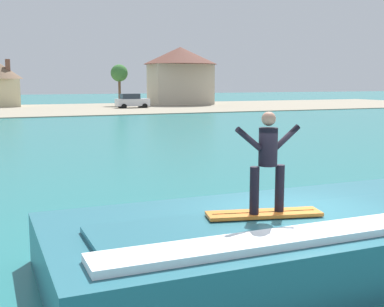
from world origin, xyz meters
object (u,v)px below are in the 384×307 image
car_far_shore (132,101)px  tree_tall_bare (119,74)px  surfboard (264,214)px  surfer (268,157)px  house_gabled_white (180,70)px  wave_crest (293,238)px

car_far_shore → tree_tall_bare: size_ratio=0.73×
surfboard → surfer: bearing=-60.1°
tree_tall_bare → surfer: bearing=-102.2°
surfer → house_gabled_white: (22.05, 60.28, 2.96)m
surfer → house_gabled_white: size_ratio=0.16×
car_far_shore → house_gabled_white: house_gabled_white is taller
surfboard → surfer: surfer is taller
surfboard → car_far_shore: car_far_shore is taller
surfboard → car_far_shore: 54.97m
wave_crest → house_gabled_white: house_gabled_white is taller
wave_crest → tree_tall_bare: tree_tall_bare is taller
surfboard → tree_tall_bare: 60.53m
surfer → tree_tall_bare: size_ratio=0.31×
surfer → tree_tall_bare: tree_tall_bare is taller
surfer → tree_tall_bare: 60.53m
wave_crest → surfer: bearing=-162.0°
wave_crest → car_far_shore: bearing=77.2°
surfboard → tree_tall_bare: tree_tall_bare is taller
surfer → car_far_shore: (12.83, 53.49, -1.14)m
car_far_shore → tree_tall_bare: tree_tall_bare is taller
house_gabled_white → tree_tall_bare: (-9.30, -1.15, -0.64)m
tree_tall_bare → car_far_shore: bearing=-89.2°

